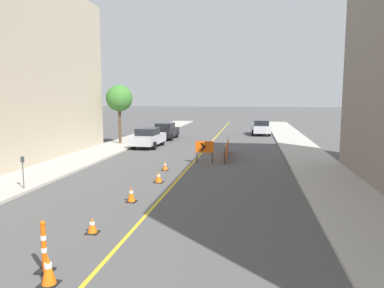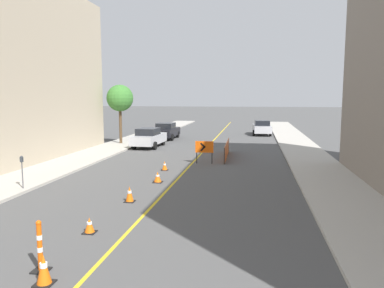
% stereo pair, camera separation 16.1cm
% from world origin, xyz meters
% --- Properties ---
extents(lane_stripe, '(0.12, 59.89, 0.01)m').
position_xyz_m(lane_stripe, '(0.00, 29.94, 0.00)').
color(lane_stripe, gold).
rests_on(lane_stripe, ground_plane).
extents(sidewalk_left, '(3.13, 59.89, 0.13)m').
position_xyz_m(sidewalk_left, '(-7.46, 29.94, 0.06)').
color(sidewalk_left, '#ADA89E').
rests_on(sidewalk_left, ground_plane).
extents(sidewalk_right, '(3.13, 59.89, 0.13)m').
position_xyz_m(sidewalk_right, '(7.46, 29.94, 0.06)').
color(sidewalk_right, '#ADA89E').
rests_on(sidewalk_right, ground_plane).
extents(traffic_cone_second, '(0.41, 0.41, 0.71)m').
position_xyz_m(traffic_cone_second, '(-0.76, 6.25, 0.35)').
color(traffic_cone_second, black).
rests_on(traffic_cone_second, ground_plane).
extents(traffic_cone_third, '(0.38, 0.38, 0.48)m').
position_xyz_m(traffic_cone_third, '(-1.14, 9.40, 0.24)').
color(traffic_cone_third, black).
rests_on(traffic_cone_third, ground_plane).
extents(traffic_cone_fourth, '(0.39, 0.39, 0.63)m').
position_xyz_m(traffic_cone_fourth, '(-1.04, 12.86, 0.31)').
color(traffic_cone_fourth, black).
rests_on(traffic_cone_fourth, ground_plane).
extents(traffic_cone_fifth, '(0.45, 0.45, 0.53)m').
position_xyz_m(traffic_cone_fifth, '(-0.80, 16.33, 0.26)').
color(traffic_cone_fifth, black).
rests_on(traffic_cone_fifth, ground_plane).
extents(traffic_cone_farthest, '(0.36, 0.36, 0.53)m').
position_xyz_m(traffic_cone_farthest, '(-1.18, 19.29, 0.26)').
color(traffic_cone_farthest, black).
rests_on(traffic_cone_farthest, ground_plane).
extents(delineator_post_front, '(0.38, 0.38, 1.26)m').
position_xyz_m(delineator_post_front, '(-1.19, 6.82, 0.55)').
color(delineator_post_front, black).
rests_on(delineator_post_front, ground_plane).
extents(arrow_barricade_primary, '(1.13, 0.11, 1.40)m').
position_xyz_m(arrow_barricade_primary, '(0.76, 21.78, 0.99)').
color(arrow_barricade_primary, '#EF560C').
rests_on(arrow_barricade_primary, ground_plane).
extents(safety_mesh_fence, '(0.17, 5.46, 1.04)m').
position_xyz_m(safety_mesh_fence, '(1.96, 24.38, 0.52)').
color(safety_mesh_fence, '#EF560C').
rests_on(safety_mesh_fence, ground_plane).
extents(parked_car_curb_near, '(2.04, 4.39, 1.59)m').
position_xyz_m(parked_car_curb_near, '(-4.73, 28.45, 0.80)').
color(parked_car_curb_near, '#B7B7BC').
rests_on(parked_car_curb_near, ground_plane).
extents(parked_car_curb_mid, '(1.95, 4.36, 1.59)m').
position_xyz_m(parked_car_curb_mid, '(-4.71, 34.53, 0.80)').
color(parked_car_curb_mid, black).
rests_on(parked_car_curb_mid, ground_plane).
extents(parked_car_curb_far, '(2.04, 4.39, 1.59)m').
position_xyz_m(parked_car_curb_far, '(4.60, 40.09, 0.80)').
color(parked_car_curb_far, '#B7B7BC').
rests_on(parked_car_curb_far, ground_plane).
extents(parking_meter_near_curb, '(0.12, 0.11, 1.45)m').
position_xyz_m(parking_meter_near_curb, '(-6.24, 13.71, 1.14)').
color(parking_meter_near_curb, '#4C4C51').
rests_on(parking_meter_near_curb, sidewalk_left).
extents(street_tree_left_near, '(2.27, 2.27, 5.02)m').
position_xyz_m(street_tree_left_near, '(-7.61, 29.77, 3.97)').
color(street_tree_left_near, '#4C3823').
rests_on(street_tree_left_near, sidewalk_left).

